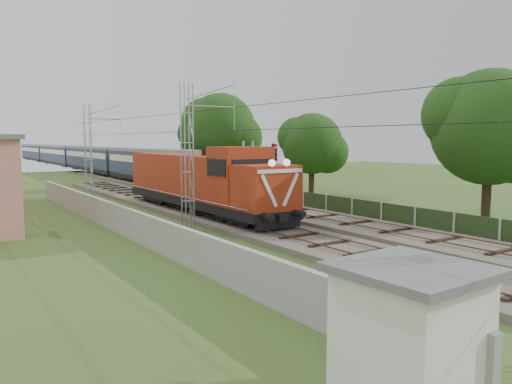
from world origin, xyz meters
TOP-DOWN VIEW (x-y plane):
  - ground at (0.00, 0.00)m, footprint 140.00×140.00m
  - track_main at (0.00, 7.00)m, footprint 4.20×70.00m
  - track_side at (5.00, 20.00)m, footprint 4.20×80.00m
  - catenary at (-2.95, 12.00)m, footprint 3.31×70.00m
  - boundary_wall at (-6.50, 12.00)m, footprint 0.25×40.00m
  - fence at (8.00, 3.00)m, footprint 0.12×32.00m
  - locomotive at (0.00, 16.17)m, footprint 3.09×17.63m
  - coach_rake at (5.00, 70.09)m, footprint 2.92×86.99m
  - signal_post at (3.18, 12.56)m, footprint 0.50×0.41m
  - relay_hut at (-7.40, -6.78)m, footprint 2.65×2.65m
  - tree_a at (11.91, 3.64)m, footprint 6.90×6.58m
  - tree_b at (13.53, 21.21)m, footprint 5.63×5.36m
  - tree_c at (10.49, 32.07)m, footprint 7.48×7.13m
  - tree_d at (13.17, 40.76)m, footprint 6.15×5.86m

SIDE VIEW (x-z plane):
  - ground at x=0.00m, z-range 0.00..0.00m
  - track_main at x=0.00m, z-range -0.04..0.41m
  - track_side at x=5.00m, z-range -0.04..0.41m
  - fence at x=8.00m, z-range 0.00..1.20m
  - boundary_wall at x=-6.50m, z-range 0.00..1.50m
  - relay_hut at x=-7.40m, z-range 0.01..2.64m
  - locomotive at x=0.00m, z-range 0.06..4.53m
  - coach_rake at x=5.00m, z-range 0.75..4.12m
  - signal_post at x=3.18m, z-range 0.88..5.61m
  - catenary at x=-2.95m, z-range 0.05..8.05m
  - tree_b at x=13.53m, z-range 0.90..8.20m
  - tree_d at x=13.17m, z-range 0.99..8.97m
  - tree_a at x=11.91m, z-range 1.11..10.06m
  - tree_c at x=10.49m, z-range 1.20..10.90m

